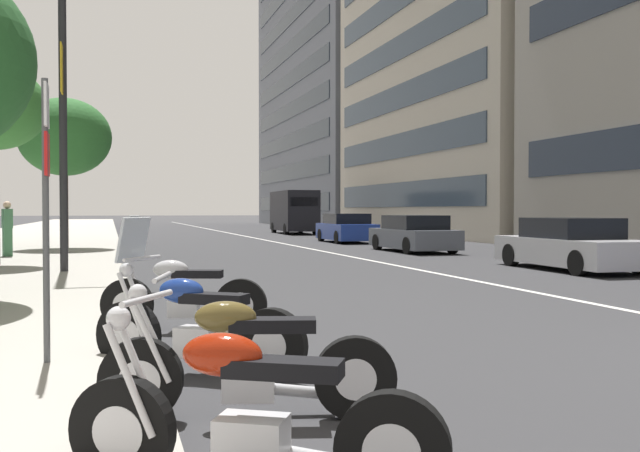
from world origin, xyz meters
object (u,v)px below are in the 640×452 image
Objects in this scene: motorcycle_far_end_row at (181,296)px; car_following_behind at (346,229)px; pedestrian_on_plaza at (7,228)px; car_approaching_light at (571,246)px; street_tree_far_plaza at (65,137)px; delivery_van_ahead at (294,211)px; motorcycle_under_tarp at (245,365)px; street_lamp_with_banners at (74,55)px; parking_sign_by_curb at (46,185)px; motorcycle_mid_row at (194,328)px; motorcycle_second_in_row at (248,421)px; car_lead_in_lane at (414,234)px.

car_following_behind is (23.02, -10.03, 0.21)m from motorcycle_far_end_row.
car_approaching_light is at bearing -45.26° from pedestrian_on_plaza.
street_tree_far_plaza reaches higher than car_following_behind.
delivery_van_ahead is 22.02m from street_tree_far_plaza.
street_tree_far_plaza reaches higher than pedestrian_on_plaza.
street_tree_far_plaza reaches higher than motorcycle_far_end_row.
car_approaching_light is at bearing -176.91° from car_following_behind.
motorcycle_under_tarp is 13.16m from street_lamp_with_banners.
street_tree_far_plaza is at bearing -64.36° from motorcycle_far_end_row.
motorcycle_under_tarp is 0.83× the size of parking_sign_by_curb.
pedestrian_on_plaza reaches higher than motorcycle_mid_row.
motorcycle_under_tarp is 2.75m from parking_sign_by_curb.
pedestrian_on_plaza reaches higher than car_approaching_light.
car_approaching_light is at bearing -103.95° from motorcycle_mid_row.
street_tree_far_plaza is 5.78m from pedestrian_on_plaza.
motorcycle_under_tarp is 1.29× the size of pedestrian_on_plaza.
street_lamp_with_banners reaches higher than motorcycle_second_in_row.
street_lamp_with_banners is at bearing 142.91° from car_following_behind.
motorcycle_mid_row is at bearing 105.39° from motorcycle_far_end_row.
car_approaching_light is at bearing -53.90° from parking_sign_by_curb.
street_lamp_with_banners is at bearing -67.53° from motorcycle_under_tarp.
pedestrian_on_plaza reaches higher than car_following_behind.
parking_sign_by_curb is (-25.29, 11.47, 1.13)m from car_following_behind.
motorcycle_mid_row is (1.55, 0.21, 0.04)m from motorcycle_under_tarp.
motorcycle_under_tarp is at bearing -95.32° from pedestrian_on_plaza.
car_following_behind is at bearing 3.92° from car_approaching_light.
car_following_behind is 19.49m from street_lamp_with_banners.
pedestrian_on_plaza is (16.46, 2.45, -0.80)m from parking_sign_by_curb.
motorcycle_under_tarp is at bearing 167.18° from delivery_van_ahead.
motorcycle_under_tarp is at bearing 109.30° from motorcycle_far_end_row.
car_lead_in_lane is 0.54× the size of street_lamp_with_banners.
motorcycle_far_end_row is 0.46× the size of car_lead_in_lane.
pedestrian_on_plaza reaches higher than car_lead_in_lane.
car_following_behind is 0.51× the size of street_lamp_with_banners.
motorcycle_under_tarp is 0.48× the size of car_lead_in_lane.
delivery_van_ahead is 0.74× the size of street_lamp_with_banners.
car_approaching_light is at bearing -178.14° from delivery_van_ahead.
car_approaching_light is at bearing -103.16° from motorcycle_second_in_row.
street_tree_far_plaza is at bearing 48.89° from car_approaching_light.
motorcycle_under_tarp is at bearing 152.58° from car_lead_in_lane.
motorcycle_second_in_row is 0.41× the size of car_approaching_light.
car_following_behind is at bearing -37.98° from street_lamp_with_banners.
street_tree_far_plaza reaches higher than motorcycle_under_tarp.
pedestrian_on_plaza is at bearing 148.27° from delivery_van_ahead.
delivery_van_ahead reaches higher than car_following_behind.
car_approaching_light reaches higher than motorcycle_under_tarp.
delivery_van_ahead is at bearing -88.51° from motorcycle_far_end_row.
pedestrian_on_plaza is (-0.95, 13.93, 0.35)m from car_lead_in_lane.
motorcycle_second_in_row is 20.01m from pedestrian_on_plaza.
motorcycle_second_in_row is 0.43× the size of car_lead_in_lane.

